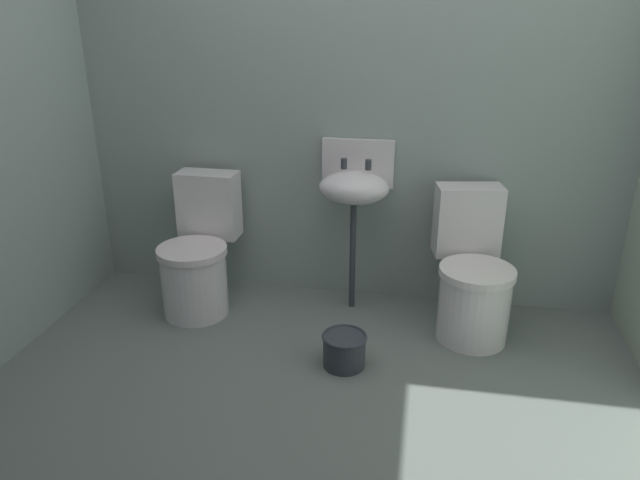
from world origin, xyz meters
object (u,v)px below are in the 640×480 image
Objects in this scene: sink at (355,185)px; toilet_left at (199,257)px; bucket at (344,349)px; toilet_right at (472,278)px.

toilet_left is at bearing -168.11° from sink.
sink is 4.29× the size of bucket.
toilet_left is 0.79× the size of sink.
toilet_left is 1.57m from toilet_right.
sink is at bearing 93.99° from bucket.
toilet_right is at bearing 36.95° from bucket.
toilet_right is 0.83m from sink.
bucket is at bearing -86.01° from sink.
toilet_right is 3.38× the size of bucket.
toilet_right is at bearing -15.47° from sink.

